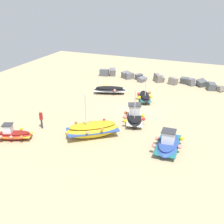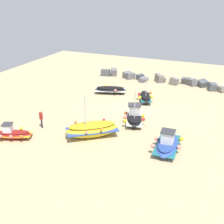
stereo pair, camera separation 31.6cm
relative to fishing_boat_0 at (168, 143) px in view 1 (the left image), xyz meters
name	(u,v)px [view 1 (the left image)]	position (x,y,z in m)	size (l,w,h in m)	color
ground_plane	(135,110)	(-5.02, 6.64, -0.54)	(49.11, 49.11, 0.00)	tan
fishing_boat_0	(168,143)	(0.00, 0.00, 0.00)	(2.32, 4.07, 1.82)	#2D4C9E
fishing_boat_1	(145,97)	(-4.82, 9.80, -0.08)	(2.33, 3.56, 2.90)	black
fishing_boat_2	(134,117)	(-4.14, 3.77, 0.04)	(2.62, 3.84, 3.69)	black
fishing_boat_3	(110,90)	(-9.65, 10.63, -0.10)	(4.21, 2.60, 0.87)	black
fishing_boat_4	(13,134)	(-12.92, -3.42, -0.09)	(3.38, 2.31, 1.47)	maroon
fishing_boat_5	(93,130)	(-6.70, -0.35, 0.12)	(4.88, 4.36, 4.05)	gold
person_walking	(41,118)	(-11.88, -0.70, 0.48)	(0.32, 0.32, 1.77)	#2D2D38
breakwater_rocks	(158,79)	(-5.11, 17.56, -0.09)	(18.06, 2.69, 1.37)	#4C5156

